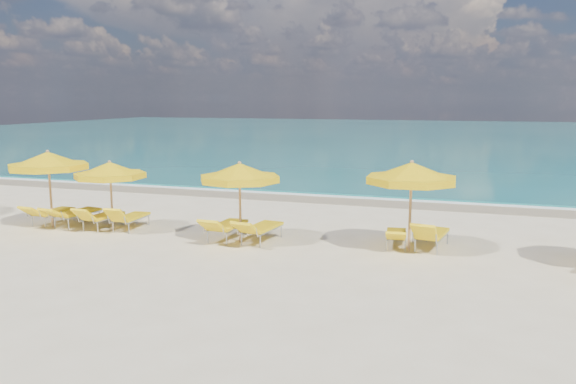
% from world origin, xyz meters
% --- Properties ---
extents(ground_plane, '(120.00, 120.00, 0.00)m').
position_xyz_m(ground_plane, '(0.00, 0.00, 0.00)').
color(ground_plane, beige).
extents(ocean, '(120.00, 80.00, 0.30)m').
position_xyz_m(ocean, '(0.00, 48.00, 0.00)').
color(ocean, '#126565').
rests_on(ocean, ground).
extents(wet_sand_band, '(120.00, 2.60, 0.01)m').
position_xyz_m(wet_sand_band, '(0.00, 7.40, 0.00)').
color(wet_sand_band, tan).
rests_on(wet_sand_band, ground).
extents(foam_line, '(120.00, 1.20, 0.03)m').
position_xyz_m(foam_line, '(0.00, 8.20, 0.00)').
color(foam_line, white).
rests_on(foam_line, ground).
extents(whitecap_near, '(14.00, 0.36, 0.05)m').
position_xyz_m(whitecap_near, '(-6.00, 17.00, 0.00)').
color(whitecap_near, white).
rests_on(whitecap_near, ground).
extents(whitecap_far, '(18.00, 0.30, 0.05)m').
position_xyz_m(whitecap_far, '(8.00, 24.00, 0.00)').
color(whitecap_far, white).
rests_on(whitecap_far, ground).
extents(umbrella_2, '(3.14, 3.14, 2.40)m').
position_xyz_m(umbrella_2, '(-7.10, -0.22, 2.05)').
color(umbrella_2, tan).
rests_on(umbrella_2, ground).
extents(umbrella_3, '(2.70, 2.70, 2.13)m').
position_xyz_m(umbrella_3, '(-5.06, -0.03, 1.82)').
color(umbrella_3, tan).
rests_on(umbrella_3, ground).
extents(umbrella_4, '(2.47, 2.47, 2.26)m').
position_xyz_m(umbrella_4, '(-0.86, -0.11, 1.93)').
color(umbrella_4, tan).
rests_on(umbrella_4, ground).
extents(umbrella_5, '(3.05, 3.05, 2.39)m').
position_xyz_m(umbrella_5, '(3.68, 0.40, 2.04)').
color(umbrella_5, tan).
rests_on(umbrella_5, ground).
extents(lounger_2_left, '(0.73, 1.85, 0.75)m').
position_xyz_m(lounger_2_left, '(-7.49, 0.22, 0.22)').
color(lounger_2_left, '#A5A8AD').
rests_on(lounger_2_left, ground).
extents(lounger_2_right, '(0.91, 2.06, 0.77)m').
position_xyz_m(lounger_2_right, '(-6.58, 0.24, 0.24)').
color(lounger_2_right, '#A5A8AD').
rests_on(lounger_2_right, ground).
extents(lounger_3_left, '(0.70, 1.80, 0.81)m').
position_xyz_m(lounger_3_left, '(-5.55, 0.16, 0.22)').
color(lounger_3_left, '#A5A8AD').
rests_on(lounger_3_left, ground).
extents(lounger_3_right, '(0.66, 1.74, 0.84)m').
position_xyz_m(lounger_3_right, '(-4.66, 0.32, 0.22)').
color(lounger_3_right, '#A5A8AD').
rests_on(lounger_3_right, ground).
extents(lounger_4_left, '(0.72, 1.98, 0.82)m').
position_xyz_m(lounger_4_left, '(-1.35, 0.05, 0.24)').
color(lounger_4_left, '#A5A8AD').
rests_on(lounger_4_left, ground).
extents(lounger_4_right, '(0.89, 2.02, 0.81)m').
position_xyz_m(lounger_4_right, '(-0.33, 0.10, 0.24)').
color(lounger_4_right, '#A5A8AD').
rests_on(lounger_4_right, ground).
extents(lounger_5_left, '(0.70, 1.68, 0.64)m').
position_xyz_m(lounger_5_left, '(3.30, 0.78, 0.19)').
color(lounger_5_left, '#A5A8AD').
rests_on(lounger_5_left, ground).
extents(lounger_5_right, '(0.93, 1.94, 0.89)m').
position_xyz_m(lounger_5_right, '(4.22, 0.82, 0.24)').
color(lounger_5_right, '#A5A8AD').
rests_on(lounger_5_right, ground).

